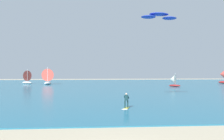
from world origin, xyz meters
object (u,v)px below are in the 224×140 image
Objects in this scene: kite at (159,16)px; sailboat_mid_right at (224,76)px; sailboat_outermost at (173,80)px; kitesurfer at (126,103)px; sailboat_mid_left at (26,77)px; sailboat_trailing at (49,76)px.

sailboat_mid_right is at bearing 50.48° from kite.
sailboat_mid_right is at bearing 30.63° from sailboat_outermost.
kite is (5.45, 6.30, 11.00)m from kitesurfer.
kitesurfer is 0.58× the size of sailboat_outermost.
sailboat_mid_left is 8.84m from sailboat_trailing.
sailboat_outermost is (11.53, 27.19, -9.99)m from kite.
sailboat_trailing is (-22.88, 39.85, -9.15)m from kite.
kite is at bearing -54.84° from sailboat_mid_left.
sailboat_mid_left is (-25.36, 50.04, 1.58)m from kitesurfer.
kitesurfer is 0.36× the size of sailboat_mid_right.
sailboat_trailing is at bearing 179.95° from sailboat_mid_right.
kite is 0.95× the size of sailboat_mid_right.
kitesurfer is at bearing -116.89° from sailboat_outermost.
sailboat_outermost is at bearing -21.34° from sailboat_mid_left.
sailboat_mid_right is at bearing -0.05° from sailboat_trailing.
kite is 1.53× the size of sailboat_outermost.
sailboat_mid_left reaches higher than kitesurfer.
sailboat_trailing is (-34.41, 12.66, 0.83)m from sailboat_outermost.
sailboat_mid_left is 0.89× the size of sailboat_trailing.
sailboat_mid_left is at bearing 153.90° from sailboat_trailing.
sailboat_outermost is at bearing 63.11° from kitesurfer.
sailboat_mid_left is 63.76m from sailboat_mid_right.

